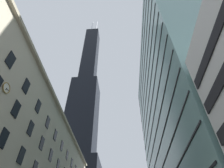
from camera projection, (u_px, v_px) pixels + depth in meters
The scene contains 2 objects.
dark_skyscraper at pixel (80, 134), 106.74m from camera, with size 25.34×25.34×187.27m.
glass_office_midrise at pixel (186, 115), 48.58m from camera, with size 17.81×52.33×59.11m.
Camera 1 is at (3.26, -11.21, 1.95)m, focal length 29.66 mm.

